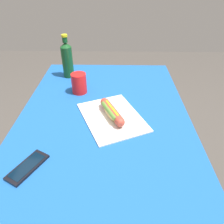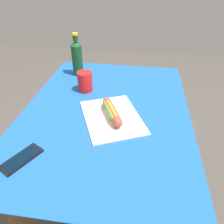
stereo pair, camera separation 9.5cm
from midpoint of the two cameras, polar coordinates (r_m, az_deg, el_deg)
ground_plane at (r=1.59m, az=0.72°, el=-23.28°), size 6.00×6.00×0.00m
dining_table at (r=1.11m, az=0.95°, el=-6.39°), size 1.08×0.77×0.77m
paper_wrapper at (r=0.96m, az=2.81°, el=-1.41°), size 0.38×0.34×0.01m
hot_dog at (r=0.95m, az=2.81°, el=-0.04°), size 0.19×0.11×0.05m
cell_phone at (r=0.82m, az=-19.73°, el=-11.68°), size 0.16×0.12×0.01m
soda_bottle at (r=1.32m, az=-7.14°, el=14.10°), size 0.06×0.06×0.25m
drinking_cup at (r=1.15m, az=-4.80°, el=7.95°), size 0.08×0.08×0.11m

